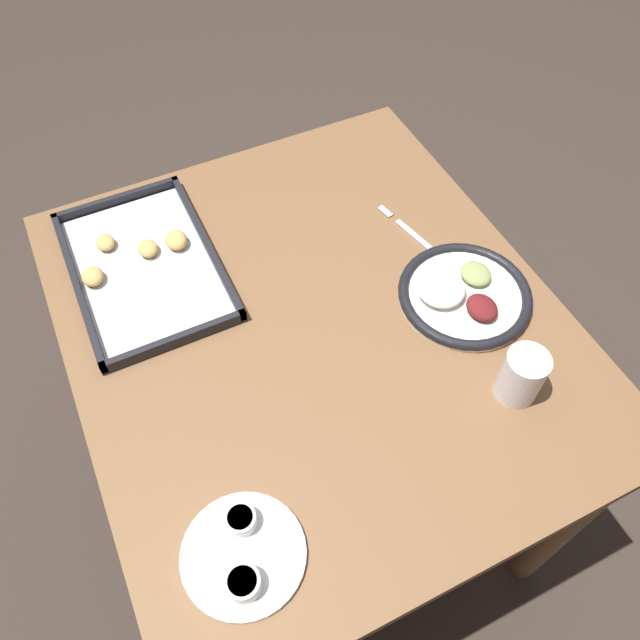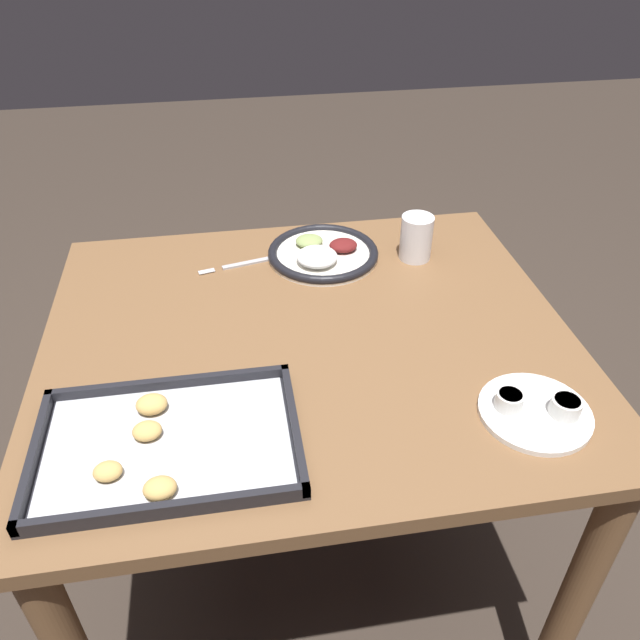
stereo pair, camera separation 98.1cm
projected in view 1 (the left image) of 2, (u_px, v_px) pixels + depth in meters
The scene contains 7 objects.
ground_plane at pixel (317, 480), 1.76m from camera, with size 8.00×8.00×0.00m, color #382D26.
dining_table at pixel (315, 359), 1.23m from camera, with size 0.98×0.85×0.78m.
dinner_plate at pixel (463, 294), 1.14m from camera, with size 0.25×0.25×0.04m.
fork at pixel (422, 242), 1.23m from camera, with size 0.22×0.06×0.00m.
saucer_plate at pixel (243, 554), 0.88m from camera, with size 0.18×0.18×0.04m.
baking_tray at pixel (143, 265), 1.19m from camera, with size 0.40×0.26×0.04m.
drinking_cup at pixel (521, 376), 1.00m from camera, with size 0.07×0.07×0.10m.
Camera 1 is at (-0.59, 0.27, 1.69)m, focal length 35.00 mm.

